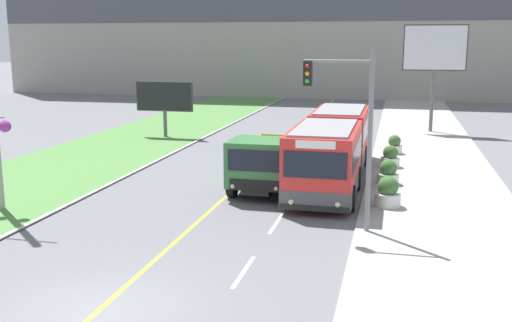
{
  "coord_description": "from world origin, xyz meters",
  "views": [
    {
      "loc": [
        6.67,
        -11.98,
        6.29
      ],
      "look_at": [
        1.1,
        11.72,
        1.4
      ],
      "focal_mm": 42.0,
      "sensor_mm": 36.0,
      "label": 1
    }
  ],
  "objects_px": {
    "planter_round_second": "(388,173)",
    "billboard_small": "(164,98)",
    "planter_round_far": "(394,145)",
    "dump_truck": "(266,164)",
    "planter_round_near": "(388,193)",
    "traffic_light_mast": "(351,118)",
    "planter_round_third": "(390,157)",
    "city_bus": "(333,148)",
    "billboard_large": "(435,52)"
  },
  "relations": [
    {
      "from": "planter_round_second",
      "to": "billboard_small",
      "type": "bearing_deg",
      "value": 144.29
    },
    {
      "from": "planter_round_second",
      "to": "planter_round_far",
      "type": "xyz_separation_m",
      "value": [
        0.22,
        7.56,
        -0.02
      ]
    },
    {
      "from": "planter_round_second",
      "to": "planter_round_far",
      "type": "height_order",
      "value": "planter_round_second"
    },
    {
      "from": "dump_truck",
      "to": "billboard_small",
      "type": "height_order",
      "value": "billboard_small"
    },
    {
      "from": "planter_round_near",
      "to": "planter_round_second",
      "type": "bearing_deg",
      "value": 90.82
    },
    {
      "from": "traffic_light_mast",
      "to": "planter_round_third",
      "type": "bearing_deg",
      "value": 83.45
    },
    {
      "from": "city_bus",
      "to": "dump_truck",
      "type": "height_order",
      "value": "city_bus"
    },
    {
      "from": "city_bus",
      "to": "planter_round_near",
      "type": "relative_size",
      "value": 10.57
    },
    {
      "from": "dump_truck",
      "to": "planter_round_third",
      "type": "relative_size",
      "value": 5.87
    },
    {
      "from": "planter_round_near",
      "to": "planter_round_third",
      "type": "bearing_deg",
      "value": 90.09
    },
    {
      "from": "city_bus",
      "to": "planter_round_far",
      "type": "xyz_separation_m",
      "value": [
        2.71,
        7.24,
        -0.97
      ]
    },
    {
      "from": "billboard_large",
      "to": "planter_round_far",
      "type": "distance_m",
      "value": 10.72
    },
    {
      "from": "planter_round_near",
      "to": "planter_round_second",
      "type": "xyz_separation_m",
      "value": [
        -0.05,
        3.78,
        -0.04
      ]
    },
    {
      "from": "billboard_small",
      "to": "city_bus",
      "type": "bearing_deg",
      "value": -40.02
    },
    {
      "from": "billboard_large",
      "to": "planter_round_near",
      "type": "distance_m",
      "value": 21.25
    },
    {
      "from": "city_bus",
      "to": "planter_round_second",
      "type": "xyz_separation_m",
      "value": [
        2.49,
        -0.32,
        -0.95
      ]
    },
    {
      "from": "city_bus",
      "to": "planter_round_far",
      "type": "distance_m",
      "value": 7.79
    },
    {
      "from": "billboard_small",
      "to": "planter_round_third",
      "type": "bearing_deg",
      "value": -24.73
    },
    {
      "from": "planter_round_second",
      "to": "planter_round_far",
      "type": "bearing_deg",
      "value": 88.37
    },
    {
      "from": "planter_round_near",
      "to": "planter_round_far",
      "type": "bearing_deg",
      "value": 89.19
    },
    {
      "from": "city_bus",
      "to": "planter_round_second",
      "type": "relative_size",
      "value": 11.33
    },
    {
      "from": "billboard_small",
      "to": "planter_round_second",
      "type": "bearing_deg",
      "value": -35.71
    },
    {
      "from": "billboard_small",
      "to": "planter_round_third",
      "type": "distance_m",
      "value": 16.36
    },
    {
      "from": "billboard_large",
      "to": "planter_round_third",
      "type": "bearing_deg",
      "value": -101.25
    },
    {
      "from": "billboard_large",
      "to": "planter_round_second",
      "type": "xyz_separation_m",
      "value": [
        -2.62,
        -16.72,
        -4.99
      ]
    },
    {
      "from": "planter_round_near",
      "to": "billboard_small",
      "type": "bearing_deg",
      "value": 135.8
    },
    {
      "from": "billboard_large",
      "to": "planter_round_far",
      "type": "height_order",
      "value": "billboard_large"
    },
    {
      "from": "planter_round_second",
      "to": "planter_round_far",
      "type": "relative_size",
      "value": 1.04
    },
    {
      "from": "billboard_large",
      "to": "billboard_small",
      "type": "height_order",
      "value": "billboard_large"
    },
    {
      "from": "city_bus",
      "to": "planter_round_third",
      "type": "bearing_deg",
      "value": 53.8
    },
    {
      "from": "traffic_light_mast",
      "to": "billboard_large",
      "type": "height_order",
      "value": "billboard_large"
    },
    {
      "from": "city_bus",
      "to": "planter_round_third",
      "type": "xyz_separation_m",
      "value": [
        2.53,
        3.46,
        -0.95
      ]
    },
    {
      "from": "billboard_small",
      "to": "planter_round_third",
      "type": "height_order",
      "value": "billboard_small"
    },
    {
      "from": "dump_truck",
      "to": "planter_round_near",
      "type": "bearing_deg",
      "value": -14.97
    },
    {
      "from": "planter_round_third",
      "to": "city_bus",
      "type": "bearing_deg",
      "value": -126.2
    },
    {
      "from": "dump_truck",
      "to": "planter_round_second",
      "type": "height_order",
      "value": "dump_truck"
    },
    {
      "from": "planter_round_third",
      "to": "planter_round_far",
      "type": "bearing_deg",
      "value": 87.37
    },
    {
      "from": "dump_truck",
      "to": "traffic_light_mast",
      "type": "bearing_deg",
      "value": -50.35
    },
    {
      "from": "dump_truck",
      "to": "planter_round_third",
      "type": "distance_m",
      "value": 8.03
    },
    {
      "from": "billboard_large",
      "to": "planter_round_second",
      "type": "distance_m",
      "value": 17.65
    },
    {
      "from": "billboard_small",
      "to": "dump_truck",
      "type": "bearing_deg",
      "value": -53.31
    },
    {
      "from": "planter_round_near",
      "to": "dump_truck",
      "type": "bearing_deg",
      "value": 165.03
    },
    {
      "from": "planter_round_second",
      "to": "planter_round_third",
      "type": "relative_size",
      "value": 1.0
    },
    {
      "from": "dump_truck",
      "to": "billboard_large",
      "type": "bearing_deg",
      "value": 68.24
    },
    {
      "from": "city_bus",
      "to": "billboard_large",
      "type": "height_order",
      "value": "billboard_large"
    },
    {
      "from": "billboard_large",
      "to": "planter_round_far",
      "type": "relative_size",
      "value": 7.07
    },
    {
      "from": "billboard_large",
      "to": "billboard_small",
      "type": "relative_size",
      "value": 1.9
    },
    {
      "from": "planter_round_near",
      "to": "planter_round_far",
      "type": "distance_m",
      "value": 11.34
    },
    {
      "from": "planter_round_third",
      "to": "dump_truck",
      "type": "bearing_deg",
      "value": -129.24
    },
    {
      "from": "planter_round_far",
      "to": "billboard_large",
      "type": "bearing_deg",
      "value": 75.31
    }
  ]
}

